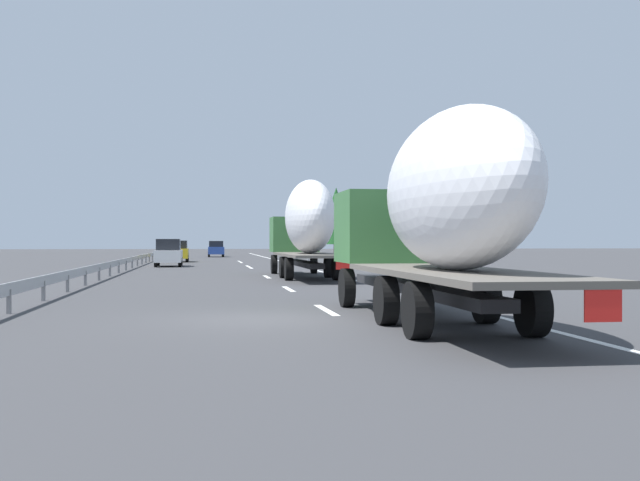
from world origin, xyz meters
The scene contains 20 objects.
ground_plane centered at (40.00, 0.00, 0.00)m, with size 260.00×260.00×0.00m, color #38383A.
lane_stripe_0 centered at (2.00, -1.80, 0.00)m, with size 3.20×0.20×0.01m, color white.
lane_stripe_1 centered at (10.94, -1.80, 0.00)m, with size 3.20×0.20×0.01m, color white.
lane_stripe_2 centered at (20.88, -1.80, 0.00)m, with size 3.20×0.20×0.01m, color white.
lane_stripe_3 centered at (34.50, -1.80, 0.00)m, with size 3.20×0.20×0.01m, color white.
lane_stripe_4 centered at (37.85, -1.80, 0.00)m, with size 3.20×0.20×0.01m, color white.
lane_stripe_5 centered at (47.95, -1.80, 0.00)m, with size 3.20×0.20×0.01m, color white.
lane_stripe_6 centered at (51.82, -1.80, 0.00)m, with size 3.20×0.20×0.01m, color white.
edge_line_right centered at (45.00, -5.50, 0.00)m, with size 110.00×0.20×0.01m, color white.
truck_lead centered at (19.58, -3.60, 2.59)m, with size 13.98×2.55×4.66m.
truck_trailing centered at (-1.78, -3.60, 2.48)m, with size 12.66×2.55×4.37m.
car_blue_sedan centered at (72.20, -0.07, 0.93)m, with size 4.38×1.83×1.84m.
car_white_van centered at (38.04, 3.77, 0.97)m, with size 4.45×1.85×1.94m.
car_yellow_coupe centered at (50.60, 3.50, 0.93)m, with size 4.42×1.73×1.85m.
road_sign centered at (41.76, -6.70, 2.40)m, with size 0.10×0.90×3.49m.
tree_0 centered at (86.23, -12.26, 4.03)m, with size 3.59×3.59×6.30m.
tree_1 centered at (82.03, -12.93, 3.56)m, with size 2.63×2.63×5.67m.
tree_2 centered at (46.17, -9.64, 3.94)m, with size 3.15×3.15×6.30m.
tree_3 centered at (61.14, -12.07, 3.82)m, with size 2.53×2.53×6.16m.
guardrail_median centered at (43.00, 6.00, 0.58)m, with size 94.00×0.10×0.76m.
Camera 1 is at (-17.61, 1.30, 1.76)m, focal length 43.48 mm.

